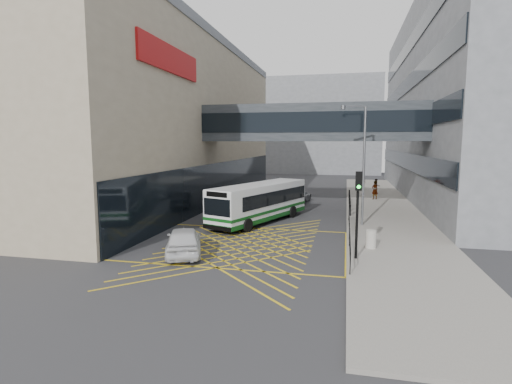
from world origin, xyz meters
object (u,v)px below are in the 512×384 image
Objects in this scene: street_lamp at (362,158)px; litter_bin at (371,239)px; traffic_light at (358,202)px; pedestrian_b at (376,187)px; car_dark at (240,202)px; pedestrian_c at (361,183)px; car_silver at (299,195)px; bus at (261,201)px; pedestrian_a at (375,190)px; car_white at (184,240)px.

street_lamp is 7.43m from litter_bin.
traffic_light is 2.59× the size of pedestrian_b.
pedestrian_c reaches higher than car_dark.
street_lamp reaches higher than litter_bin.
pedestrian_b is 0.93× the size of pedestrian_c.
traffic_light reaches higher than car_silver.
bus reaches higher than pedestrian_a.
street_lamp is 4.54× the size of pedestrian_c.
bus is 2.20× the size of car_dark.
car_silver is 20.04m from traffic_light.
car_silver is 12.08m from pedestrian_c.
pedestrian_b is 3.50m from pedestrian_c.
pedestrian_c is (6.33, 10.28, 0.37)m from car_silver.
street_lamp is at bearing 122.94° from car_silver.
car_white is 10.13m from litter_bin.
litter_bin is at bearing -110.82° from street_lamp.
pedestrian_b is (2.34, 17.92, -3.83)m from street_lamp.
pedestrian_a is 4.37m from pedestrian_b.
street_lamp reaches higher than car_silver.
car_dark is (-0.78, 14.16, -0.03)m from car_white.
traffic_light is at bearing 163.23° from car_white.
pedestrian_b is (7.87, 7.13, 0.31)m from car_silver.
traffic_light reaches higher than litter_bin.
car_dark is 2.53× the size of pedestrian_a.
pedestrian_b is (2.75, 26.37, -2.00)m from traffic_light.
pedestrian_c is (1.21, 29.51, -1.93)m from traffic_light.
pedestrian_c reaches higher than car_white.
traffic_light is 26.58m from pedestrian_b.
car_white is 25.26m from pedestrian_a.
car_silver is at bearing 101.69° from bus.
traffic_light reaches higher than car_white.
car_silver is 17.92m from litter_bin.
pedestrian_c is (-1.09, 7.49, -0.03)m from pedestrian_a.
pedestrian_a is at bearing 76.08° from bus.
pedestrian_c is at bearing 63.07° from street_lamp.
pedestrian_a reaches higher than car_silver.
pedestrian_c is (10.85, 15.99, 0.33)m from car_dark.
pedestrian_c is (10.07, 30.15, 0.29)m from car_white.
litter_bin is 19.75m from pedestrian_a.
traffic_light is (8.86, 0.64, 2.23)m from car_white.
car_silver is 1.02× the size of traffic_light.
street_lamp is 4.87× the size of pedestrian_b.
pedestrian_b is at bearing 118.75° from pedestrian_c.
car_silver is (1.63, 10.35, -0.85)m from bus.
pedestrian_c is (0.80, 21.06, -3.77)m from street_lamp.
litter_bin is 0.53× the size of pedestrian_a.
car_dark is at bearing -153.86° from pedestrian_b.
street_lamp is 14.21m from pedestrian_a.
car_white is at bearing -81.85° from bus.
bus reaches higher than pedestrian_b.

